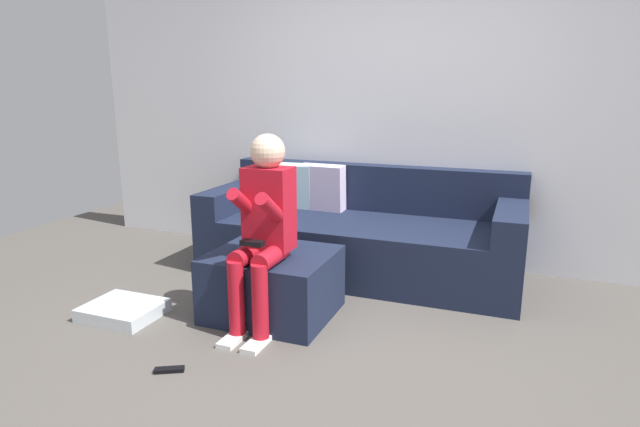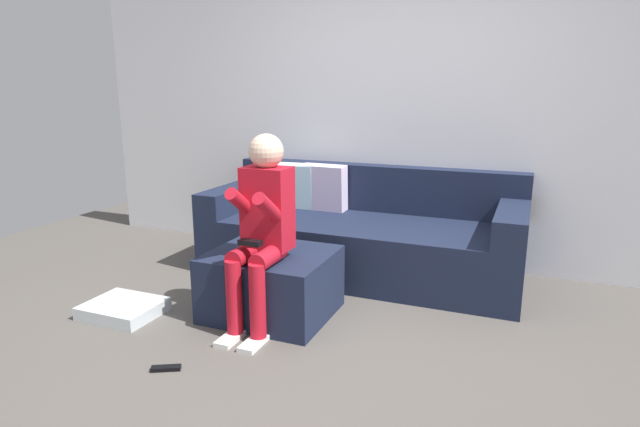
{
  "view_description": "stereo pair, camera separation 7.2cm",
  "coord_description": "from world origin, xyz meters",
  "px_view_note": "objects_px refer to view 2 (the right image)",
  "views": [
    {
      "loc": [
        1.01,
        -2.45,
        1.47
      ],
      "look_at": [
        -0.31,
        0.95,
        0.59
      ],
      "focal_mm": 29.57,
      "sensor_mm": 36.0,
      "label": 1
    },
    {
      "loc": [
        1.08,
        -2.42,
        1.47
      ],
      "look_at": [
        -0.31,
        0.95,
        0.59
      ],
      "focal_mm": 29.57,
      "sensor_mm": 36.0,
      "label": 2
    }
  ],
  "objects_px": {
    "couch_sectional": "(360,235)",
    "storage_bin": "(123,309)",
    "person_seated": "(262,220)",
    "ottoman": "(271,283)",
    "remote_near_ottoman": "(166,368)"
  },
  "relations": [
    {
      "from": "couch_sectional",
      "to": "ottoman",
      "type": "relative_size",
      "value": 3.19
    },
    {
      "from": "couch_sectional",
      "to": "remote_near_ottoman",
      "type": "height_order",
      "value": "couch_sectional"
    },
    {
      "from": "couch_sectional",
      "to": "remote_near_ottoman",
      "type": "distance_m",
      "value": 1.96
    },
    {
      "from": "person_seated",
      "to": "storage_bin",
      "type": "distance_m",
      "value": 1.15
    },
    {
      "from": "storage_bin",
      "to": "couch_sectional",
      "type": "bearing_deg",
      "value": 50.18
    },
    {
      "from": "remote_near_ottoman",
      "to": "couch_sectional",
      "type": "bearing_deg",
      "value": 47.78
    },
    {
      "from": "ottoman",
      "to": "storage_bin",
      "type": "distance_m",
      "value": 1.0
    },
    {
      "from": "storage_bin",
      "to": "remote_near_ottoman",
      "type": "relative_size",
      "value": 3.04
    },
    {
      "from": "ottoman",
      "to": "remote_near_ottoman",
      "type": "relative_size",
      "value": 5.0
    },
    {
      "from": "couch_sectional",
      "to": "storage_bin",
      "type": "xyz_separation_m",
      "value": [
        -1.18,
        -1.41,
        -0.26
      ]
    },
    {
      "from": "couch_sectional",
      "to": "remote_near_ottoman",
      "type": "xyz_separation_m",
      "value": [
        -0.47,
        -1.88,
        -0.29
      ]
    },
    {
      "from": "couch_sectional",
      "to": "ottoman",
      "type": "height_order",
      "value": "couch_sectional"
    },
    {
      "from": "person_seated",
      "to": "remote_near_ottoman",
      "type": "height_order",
      "value": "person_seated"
    },
    {
      "from": "couch_sectional",
      "to": "person_seated",
      "type": "height_order",
      "value": "person_seated"
    },
    {
      "from": "couch_sectional",
      "to": "ottoman",
      "type": "bearing_deg",
      "value": -105.14
    }
  ]
}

